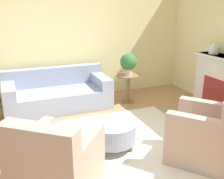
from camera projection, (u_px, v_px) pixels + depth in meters
ground_plane at (116, 149)px, 3.91m from camera, size 16.00×16.00×0.00m
wall_back at (71, 36)px, 5.78m from camera, size 9.09×0.12×2.80m
rug at (116, 149)px, 3.90m from camera, size 2.79×2.56×0.01m
couch at (58, 94)px, 5.41m from camera, size 2.09×0.96×0.80m
armchair_left at (56, 169)px, 2.78m from camera, size 1.13×1.14×1.00m
armchair_right at (208, 136)px, 3.50m from camera, size 1.13×1.14×1.00m
ottoman_table at (112, 132)px, 3.85m from camera, size 0.70×0.70×0.40m
side_table at (128, 84)px, 5.68m from camera, size 0.51×0.51×0.62m
fireplace at (223, 83)px, 5.16m from camera, size 0.44×1.32×1.11m
vase_mantel_near at (214, 50)px, 5.26m from camera, size 0.20×0.20×0.21m
potted_plant_on_side_table at (128, 62)px, 5.54m from camera, size 0.35×0.35×0.46m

